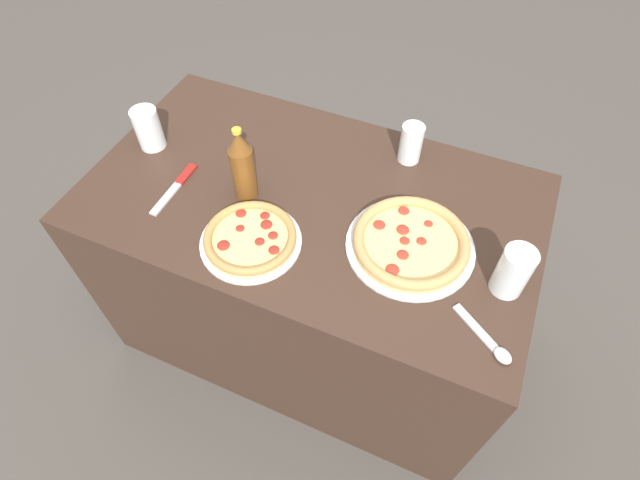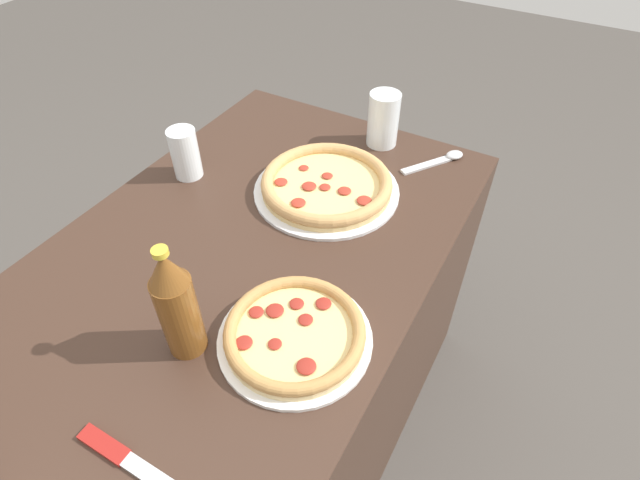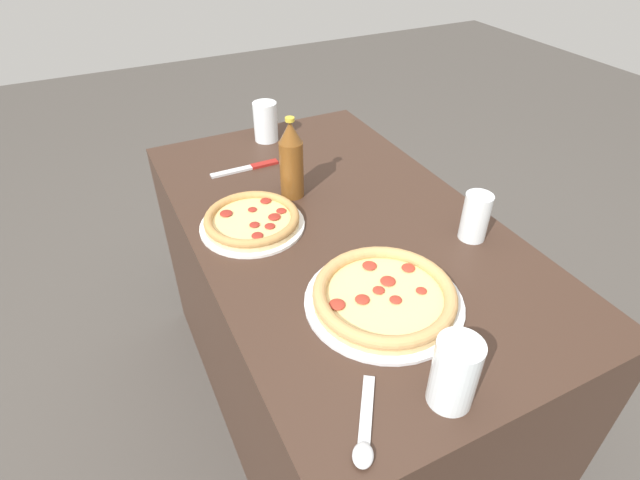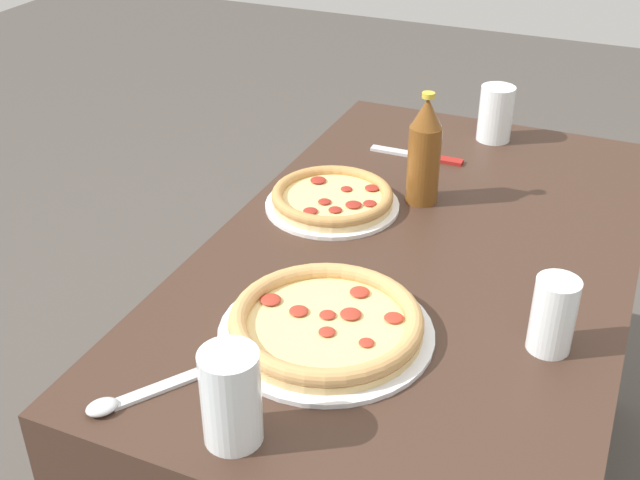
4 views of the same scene
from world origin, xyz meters
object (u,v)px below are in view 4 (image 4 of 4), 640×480
object	(u,v)px
glass_iced_tea	(553,319)
spoon	(126,399)
knife	(421,156)
pizza_margherita	(326,324)
glass_water	(495,116)
pizza_veggie	(332,199)
beer_bottle	(424,152)
glass_cola	(231,401)

from	to	relation	value
glass_iced_tea	spoon	distance (m)	0.63
knife	spoon	distance (m)	0.94
pizza_margherita	glass_iced_tea	xyz separation A→B (m)	(0.10, -0.32, 0.03)
spoon	glass_water	bearing A→B (deg)	-13.32
glass_iced_tea	glass_water	distance (m)	0.78
pizza_veggie	beer_bottle	distance (m)	0.20
pizza_margherita	spoon	size ratio (longest dim) A/B	2.09
pizza_margherita	glass_water	size ratio (longest dim) A/B	2.61
glass_cola	spoon	size ratio (longest dim) A/B	0.86
pizza_veggie	knife	world-z (taller)	pizza_veggie
glass_water	beer_bottle	world-z (taller)	beer_bottle
pizza_margherita	pizza_veggie	distance (m)	0.41
pizza_margherita	beer_bottle	distance (m)	0.49
glass_water	spoon	world-z (taller)	glass_water
glass_water	glass_iced_tea	bearing A→B (deg)	-161.05
glass_iced_tea	glass_water	xyz separation A→B (m)	(0.74, 0.25, 0.00)
glass_water	beer_bottle	xyz separation A→B (m)	(-0.36, 0.06, 0.05)
pizza_veggie	knife	bearing A→B (deg)	-17.48
glass_iced_tea	spoon	xyz separation A→B (m)	(-0.35, 0.51, -0.05)
pizza_margherita	glass_cola	bearing A→B (deg)	174.30
beer_bottle	knife	world-z (taller)	beer_bottle
pizza_veggie	spoon	bearing A→B (deg)	176.23
knife	pizza_margherita	bearing A→B (deg)	-175.03
pizza_margherita	glass_iced_tea	bearing A→B (deg)	-72.06
pizza_margherita	glass_water	distance (m)	0.85
pizza_margherita	spoon	xyz separation A→B (m)	(-0.25, 0.19, -0.01)
glass_cola	spoon	xyz separation A→B (m)	(-0.00, 0.17, -0.06)
glass_water	glass_cola	size ratio (longest dim) A/B	0.93
pizza_veggie	glass_water	world-z (taller)	glass_water
glass_cola	pizza_veggie	bearing A→B (deg)	11.23
pizza_veggie	beer_bottle	bearing A→B (deg)	-57.91
glass_water	beer_bottle	bearing A→B (deg)	170.04
pizza_veggie	glass_iced_tea	xyz separation A→B (m)	(-0.28, -0.47, 0.04)
beer_bottle	spoon	size ratio (longest dim) A/B	1.43
pizza_veggie	pizza_margherita	bearing A→B (deg)	-158.59
pizza_margherita	glass_iced_tea	distance (m)	0.34
pizza_veggie	glass_water	size ratio (longest dim) A/B	2.08
pizza_veggie	glass_iced_tea	distance (m)	0.55
pizza_veggie	glass_cola	bearing A→B (deg)	-168.77
pizza_margherita	spoon	world-z (taller)	pizza_margherita
pizza_veggie	glass_cola	size ratio (longest dim) A/B	1.93
glass_cola	knife	distance (m)	0.93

